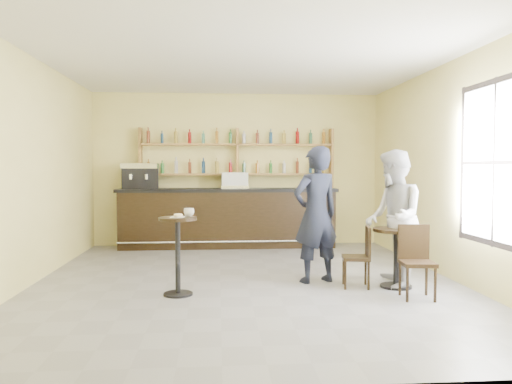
{
  "coord_description": "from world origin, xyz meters",
  "views": [
    {
      "loc": [
        -0.4,
        -7.11,
        1.64
      ],
      "look_at": [
        0.2,
        0.8,
        1.25
      ],
      "focal_mm": 35.0,
      "sensor_mm": 36.0,
      "label": 1
    }
  ],
  "objects": [
    {
      "name": "floor",
      "position": [
        0.0,
        0.0,
        0.0
      ],
      "size": [
        7.0,
        7.0,
        0.0
      ],
      "primitive_type": "plane",
      "color": "slate",
      "rests_on": "ground"
    },
    {
      "name": "ceiling",
      "position": [
        0.0,
        0.0,
        3.2
      ],
      "size": [
        7.0,
        7.0,
        0.0
      ],
      "primitive_type": "plane",
      "rotation": [
        3.14,
        0.0,
        0.0
      ],
      "color": "white",
      "rests_on": "wall_back"
    },
    {
      "name": "wall_back",
      "position": [
        0.0,
        3.5,
        1.6
      ],
      "size": [
        7.0,
        0.0,
        7.0
      ],
      "primitive_type": "plane",
      "rotation": [
        1.57,
        0.0,
        0.0
      ],
      "color": "#F6E88B",
      "rests_on": "floor"
    },
    {
      "name": "wall_front",
      "position": [
        0.0,
        -3.5,
        1.6
      ],
      "size": [
        7.0,
        0.0,
        7.0
      ],
      "primitive_type": "plane",
      "rotation": [
        -1.57,
        0.0,
        0.0
      ],
      "color": "#F6E88B",
      "rests_on": "floor"
    },
    {
      "name": "wall_left",
      "position": [
        -3.0,
        0.0,
        1.6
      ],
      "size": [
        0.0,
        7.0,
        7.0
      ],
      "primitive_type": "plane",
      "rotation": [
        1.57,
        0.0,
        1.57
      ],
      "color": "#F6E88B",
      "rests_on": "floor"
    },
    {
      "name": "wall_right",
      "position": [
        3.0,
        0.0,
        1.6
      ],
      "size": [
        0.0,
        7.0,
        7.0
      ],
      "primitive_type": "plane",
      "rotation": [
        1.57,
        0.0,
        -1.57
      ],
      "color": "#F6E88B",
      "rests_on": "floor"
    },
    {
      "name": "window_pane",
      "position": [
        2.99,
        -1.2,
        1.7
      ],
      "size": [
        0.0,
        2.0,
        2.0
      ],
      "primitive_type": "plane",
      "rotation": [
        1.57,
        0.0,
        -1.57
      ],
      "color": "white",
      "rests_on": "wall_right"
    },
    {
      "name": "window_frame",
      "position": [
        2.99,
        -1.2,
        1.7
      ],
      "size": [
        0.04,
        1.7,
        2.1
      ],
      "primitive_type": null,
      "color": "black",
      "rests_on": "wall_right"
    },
    {
      "name": "shelf_unit",
      "position": [
        0.0,
        3.37,
        1.81
      ],
      "size": [
        4.0,
        0.26,
        1.4
      ],
      "primitive_type": null,
      "color": "brown",
      "rests_on": "wall_back"
    },
    {
      "name": "liquor_bottles",
      "position": [
        0.0,
        3.37,
        1.98
      ],
      "size": [
        3.68,
        0.1,
        1.0
      ],
      "primitive_type": null,
      "color": "#8C5919",
      "rests_on": "shelf_unit"
    },
    {
      "name": "bar_counter",
      "position": [
        -0.21,
        3.15,
        0.61
      ],
      "size": [
        4.47,
        0.87,
        1.21
      ],
      "primitive_type": null,
      "color": "black",
      "rests_on": "floor"
    },
    {
      "name": "espresso_machine",
      "position": [
        -1.98,
        3.15,
        1.47
      ],
      "size": [
        0.77,
        0.55,
        0.51
      ],
      "primitive_type": null,
      "rotation": [
        0.0,
        0.0,
        0.12
      ],
      "color": "black",
      "rests_on": "bar_counter"
    },
    {
      "name": "pastry_case",
      "position": [
        -0.06,
        3.15,
        1.38
      ],
      "size": [
        0.58,
        0.47,
        0.33
      ],
      "primitive_type": null,
      "rotation": [
        0.0,
        0.0,
        0.06
      ],
      "color": "silver",
      "rests_on": "bar_counter"
    },
    {
      "name": "pedestal_table",
      "position": [
        -0.92,
        -0.71,
        0.5
      ],
      "size": [
        0.51,
        0.51,
        1.01
      ],
      "primitive_type": null,
      "rotation": [
        0.0,
        0.0,
        0.04
      ],
      "color": "black",
      "rests_on": "floor"
    },
    {
      "name": "napkin",
      "position": [
        -0.92,
        -0.71,
        1.01
      ],
      "size": [
        0.19,
        0.19,
        0.0
      ],
      "primitive_type": "cube",
      "rotation": [
        0.0,
        0.0,
        -0.1
      ],
      "color": "white",
      "rests_on": "pedestal_table"
    },
    {
      "name": "donut",
      "position": [
        -0.91,
        -0.72,
        1.03
      ],
      "size": [
        0.15,
        0.15,
        0.04
      ],
      "primitive_type": "torus",
      "rotation": [
        0.0,
        0.0,
        -0.37
      ],
      "color": "#E5B553",
      "rests_on": "napkin"
    },
    {
      "name": "cup_pedestal",
      "position": [
        -0.78,
        -0.61,
        1.06
      ],
      "size": [
        0.17,
        0.17,
        0.11
      ],
      "primitive_type": "imported",
      "rotation": [
        0.0,
        0.0,
        0.29
      ],
      "color": "white",
      "rests_on": "pedestal_table"
    },
    {
      "name": "man_main",
      "position": [
        0.99,
        -0.12,
        0.97
      ],
      "size": [
        0.83,
        0.68,
        1.94
      ],
      "primitive_type": "imported",
      "rotation": [
        0.0,
        0.0,
        3.5
      ],
      "color": "black",
      "rests_on": "floor"
    },
    {
      "name": "cafe_table",
      "position": [
        2.02,
        -0.52,
        0.41
      ],
      "size": [
        0.8,
        0.8,
        0.81
      ],
      "primitive_type": null,
      "rotation": [
        0.0,
        0.0,
        -0.29
      ],
      "color": "black",
      "rests_on": "floor"
    },
    {
      "name": "cup_cafe",
      "position": [
        2.07,
        -0.52,
        0.85
      ],
      "size": [
        0.1,
        0.1,
        0.09
      ],
      "primitive_type": "imported",
      "rotation": [
        0.0,
        0.0,
        0.09
      ],
      "color": "white",
      "rests_on": "cafe_table"
    },
    {
      "name": "chair_west",
      "position": [
        1.47,
        -0.47,
        0.42
      ],
      "size": [
        0.42,
        0.42,
        0.83
      ],
      "primitive_type": null,
      "rotation": [
        0.0,
        0.0,
        -1.74
      ],
      "color": "black",
      "rests_on": "floor"
    },
    {
      "name": "chair_south",
      "position": [
        2.07,
        -1.12,
        0.46
      ],
      "size": [
        0.43,
        0.43,
        0.91
      ],
      "primitive_type": null,
      "rotation": [
        0.0,
        0.0,
        -0.1
      ],
      "color": "black",
      "rests_on": "floor"
    },
    {
      "name": "patron_second",
      "position": [
        2.0,
        -0.45,
        0.95
      ],
      "size": [
        0.86,
        1.02,
        1.89
      ],
      "primitive_type": "imported",
      "rotation": [
        0.0,
        0.0,
        -1.73
      ],
      "color": "#A6A7AC",
      "rests_on": "floor"
    }
  ]
}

